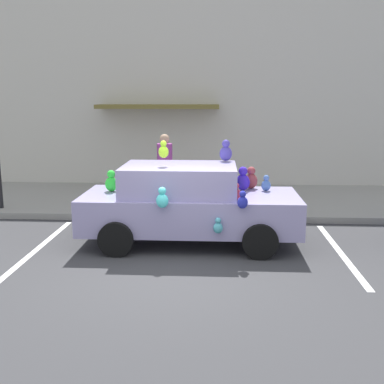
# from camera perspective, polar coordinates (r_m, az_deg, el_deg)

# --- Properties ---
(ground_plane) EXTENTS (60.00, 60.00, 0.00)m
(ground_plane) POSITION_cam_1_polar(r_m,az_deg,el_deg) (7.92, -2.49, -9.35)
(ground_plane) COLOR #38383A
(sidewalk) EXTENTS (24.00, 4.00, 0.15)m
(sidewalk) POSITION_cam_1_polar(r_m,az_deg,el_deg) (12.68, -0.26, -0.97)
(sidewalk) COLOR gray
(sidewalk) RESTS_ON ground
(storefront_building) EXTENTS (24.00, 1.25, 6.40)m
(storefront_building) POSITION_cam_1_polar(r_m,az_deg,el_deg) (14.53, 0.21, 13.01)
(storefront_building) COLOR beige
(storefront_building) RESTS_ON ground
(parking_stripe_front) EXTENTS (0.12, 3.60, 0.01)m
(parking_stripe_front) POSITION_cam_1_polar(r_m,az_deg,el_deg) (9.11, 17.69, -7.05)
(parking_stripe_front) COLOR silver
(parking_stripe_front) RESTS_ON ground
(parking_stripe_rear) EXTENTS (0.12, 3.60, 0.01)m
(parking_stripe_rear) POSITION_cam_1_polar(r_m,az_deg,el_deg) (9.45, -18.13, -6.40)
(parking_stripe_rear) COLOR silver
(parking_stripe_rear) RESTS_ON ground
(plush_covered_car) EXTENTS (4.16, 1.99, 2.03)m
(plush_covered_car) POSITION_cam_1_polar(r_m,az_deg,el_deg) (9.05, -0.51, -1.38)
(plush_covered_car) COLOR #958CBB
(plush_covered_car) RESTS_ON ground
(teddy_bear_on_sidewalk) EXTENTS (0.29, 0.24, 0.56)m
(teddy_bear_on_sidewalk) POSITION_cam_1_polar(r_m,az_deg,el_deg) (11.19, 2.15, -0.92)
(teddy_bear_on_sidewalk) COLOR pink
(teddy_bear_on_sidewalk) RESTS_ON sidewalk
(pedestrian_near_shopfront) EXTENTS (0.37, 0.37, 1.81)m
(pedestrian_near_shopfront) POSITION_cam_1_polar(r_m,az_deg,el_deg) (11.23, -3.34, 2.13)
(pedestrian_near_shopfront) COLOR #973B8A
(pedestrian_near_shopfront) RESTS_ON sidewalk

